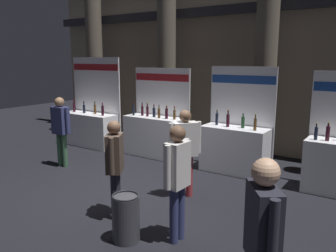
{
  "coord_description": "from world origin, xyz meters",
  "views": [
    {
      "loc": [
        4.06,
        -4.64,
        2.51
      ],
      "look_at": [
        0.2,
        1.09,
        1.15
      ],
      "focal_mm": 36.72,
      "sensor_mm": 36.0,
      "label": 1
    }
  ],
  "objects": [
    {
      "name": "visitor_6",
      "position": [
        0.48,
        -0.82,
        0.93
      ],
      "size": [
        0.39,
        0.48,
        1.58
      ],
      "rotation": [
        0.0,
        0.0,
        5.26
      ],
      "color": "#23232D",
      "rests_on": "ground_plane"
    },
    {
      "name": "exhibitor_booth_2",
      "position": [
        1.16,
        2.36,
        0.61
      ],
      "size": [
        1.53,
        0.66,
        2.34
      ],
      "color": "white",
      "rests_on": "ground_plane"
    },
    {
      "name": "exhibitor_booth_0",
      "position": [
        -3.32,
        2.25,
        0.61
      ],
      "size": [
        1.82,
        0.66,
        2.55
      ],
      "color": "white",
      "rests_on": "ground_plane"
    },
    {
      "name": "ground_plane",
      "position": [
        0.0,
        0.0,
        0.0
      ],
      "size": [
        25.17,
        25.17,
        0.0
      ],
      "primitive_type": "plane",
      "color": "black"
    },
    {
      "name": "exhibitor_booth_1",
      "position": [
        -1.1,
        2.43,
        0.61
      ],
      "size": [
        1.71,
        0.66,
        2.27
      ],
      "color": "white",
      "rests_on": "ground_plane"
    },
    {
      "name": "visitor_4",
      "position": [
        -2.39,
        0.46,
        0.98
      ],
      "size": [
        0.54,
        0.26,
        1.64
      ],
      "rotation": [
        0.0,
        0.0,
        3.18
      ],
      "color": "#33563D",
      "rests_on": "ground_plane"
    },
    {
      "name": "visitor_2",
      "position": [
        0.97,
        0.5,
        0.97
      ],
      "size": [
        0.45,
        0.5,
        1.62
      ],
      "rotation": [
        0.0,
        0.0,
        0.89
      ],
      "color": "maroon",
      "rests_on": "ground_plane"
    },
    {
      "name": "trash_bin",
      "position": [
        1.1,
        -1.3,
        0.34
      ],
      "size": [
        0.39,
        0.39,
        0.68
      ],
      "color": "#38383D",
      "rests_on": "ground_plane"
    },
    {
      "name": "visitor_1",
      "position": [
        3.25,
        -2.04,
        1.04
      ],
      "size": [
        0.42,
        0.51,
        1.74
      ],
      "rotation": [
        0.0,
        0.0,
        5.32
      ],
      "color": "navy",
      "rests_on": "ground_plane"
    },
    {
      "name": "hall_colonnade",
      "position": [
        0.0,
        4.13,
        3.32
      ],
      "size": [
        12.59,
        1.34,
        6.86
      ],
      "color": "gray",
      "rests_on": "ground_plane"
    },
    {
      "name": "visitor_7",
      "position": [
        1.69,
        -0.89,
        0.97
      ],
      "size": [
        0.23,
        0.52,
        1.65
      ],
      "rotation": [
        0.0,
        0.0,
        1.53
      ],
      "color": "navy",
      "rests_on": "ground_plane"
    }
  ]
}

